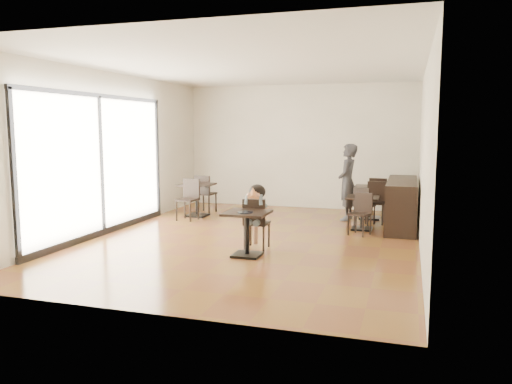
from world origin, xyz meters
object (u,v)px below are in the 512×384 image
at_px(child_table, 247,234).
at_px(chair_left_a, 206,194).
at_px(chair_mid_a, 365,206).
at_px(chair_back_b, 375,203).
at_px(child, 257,217).
at_px(cafe_table_back, 370,202).
at_px(chair_back_a, 378,196).
at_px(child_chair, 257,223).
at_px(cafe_table_left, 197,200).
at_px(chair_mid_b, 360,214).
at_px(chair_left_b, 187,200).
at_px(adult_patron, 347,182).
at_px(cafe_table_mid, 362,213).

relative_size(child_table, chair_left_a, 0.79).
bearing_deg(chair_mid_a, chair_back_b, -114.70).
bearing_deg(chair_mid_a, child, 80.85).
bearing_deg(child_table, cafe_table_back, 67.60).
bearing_deg(chair_left_a, child_table, 127.97).
bearing_deg(chair_back_a, chair_back_b, 93.16).
distance_m(cafe_table_back, chair_back_b, 0.58).
height_order(child_chair, chair_back_a, chair_back_a).
xyz_separation_m(child_table, cafe_table_back, (1.67, 4.05, 0.01)).
bearing_deg(cafe_table_left, chair_back_b, 4.20).
distance_m(chair_back_a, chair_back_b, 1.10).
bearing_deg(child_table, cafe_table_left, 125.66).
distance_m(child_table, chair_left_a, 4.39).
xyz_separation_m(chair_mid_a, chair_mid_b, (0.00, -1.10, 0.00)).
relative_size(child_chair, cafe_table_back, 1.17).
bearing_deg(child, cafe_table_left, 130.92).
xyz_separation_m(cafe_table_left, chair_left_a, (0.00, 0.55, 0.08)).
xyz_separation_m(cafe_table_left, chair_left_b, (0.00, -0.55, 0.08)).
relative_size(child, adult_patron, 0.64).
relative_size(child, chair_left_b, 1.20).
xyz_separation_m(cafe_table_mid, cafe_table_back, (0.06, 1.31, 0.04)).
height_order(chair_mid_a, chair_mid_b, same).
relative_size(chair_mid_a, chair_mid_b, 1.00).
bearing_deg(chair_mid_b, cafe_table_mid, 111.24).
bearing_deg(adult_patron, child_table, -14.24).
bearing_deg(chair_left_b, child_table, -42.58).
xyz_separation_m(cafe_table_left, cafe_table_back, (3.96, 0.85, -0.01)).
distance_m(cafe_table_back, chair_mid_a, 0.76).
relative_size(child_table, cafe_table_back, 0.97).
bearing_deg(cafe_table_mid, cafe_table_back, 87.29).
height_order(child, cafe_table_back, child).
height_order(child, cafe_table_left, child).
bearing_deg(cafe_table_left, chair_left_a, 90.00).
relative_size(cafe_table_back, chair_mid_b, 0.92).
relative_size(child, chair_mid_a, 1.36).
distance_m(cafe_table_back, chair_left_a, 3.97).
distance_m(cafe_table_mid, cafe_table_left, 3.93).
height_order(chair_left_a, chair_left_b, same).
bearing_deg(child_table, child_chair, 90.00).
relative_size(child_table, child_chair, 0.83).
distance_m(child_chair, chair_left_a, 3.93).
height_order(adult_patron, chair_back_b, adult_patron).
relative_size(chair_mid_a, chair_left_a, 0.88).
relative_size(adult_patron, chair_left_a, 1.86).
height_order(adult_patron, cafe_table_mid, adult_patron).
bearing_deg(adult_patron, cafe_table_left, -77.79).
xyz_separation_m(child_chair, cafe_table_mid, (1.61, 2.19, -0.10)).
distance_m(child, chair_left_b, 3.11).
bearing_deg(chair_mid_b, chair_back_b, 101.89).
xyz_separation_m(cafe_table_back, chair_mid_a, (-0.06, -0.76, 0.03)).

